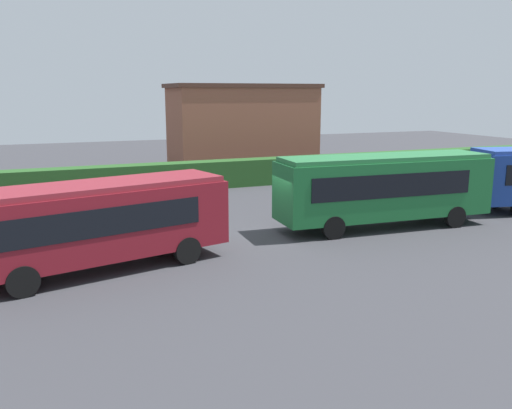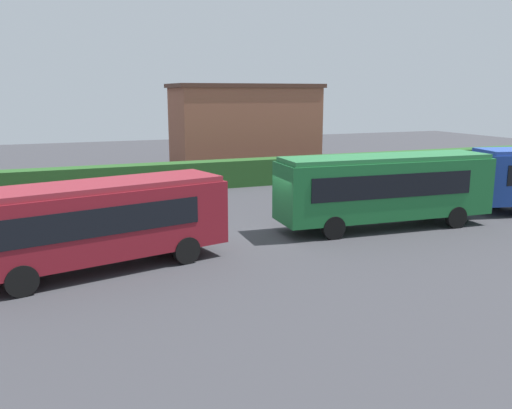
% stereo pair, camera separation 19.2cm
% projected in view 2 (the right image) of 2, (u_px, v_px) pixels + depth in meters
% --- Properties ---
extents(ground_plane, '(98.78, 98.78, 0.00)m').
position_uv_depth(ground_plane, '(287.00, 234.00, 23.50)').
color(ground_plane, '#38383D').
extents(bus_maroon, '(9.38, 4.49, 3.06)m').
position_uv_depth(bus_maroon, '(97.00, 220.00, 18.51)').
color(bus_maroon, maroon).
rests_on(bus_maroon, ground_plane).
extents(bus_green, '(10.20, 3.05, 3.31)m').
position_uv_depth(bus_green, '(385.00, 187.00, 24.34)').
color(bus_green, '#19602D').
rests_on(bus_green, ground_plane).
extents(person_far, '(0.44, 0.27, 1.94)m').
position_uv_depth(person_far, '(57.00, 221.00, 21.48)').
color(person_far, black).
rests_on(person_far, ground_plane).
extents(hedge_row, '(61.39, 1.43, 1.73)m').
position_uv_depth(hedge_row, '(205.00, 175.00, 34.66)').
color(hedge_row, '#255221').
rests_on(hedge_row, ground_plane).
extents(depot_building, '(11.23, 5.20, 6.69)m').
position_uv_depth(depot_building, '(245.00, 128.00, 41.40)').
color(depot_building, brown).
rests_on(depot_building, ground_plane).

